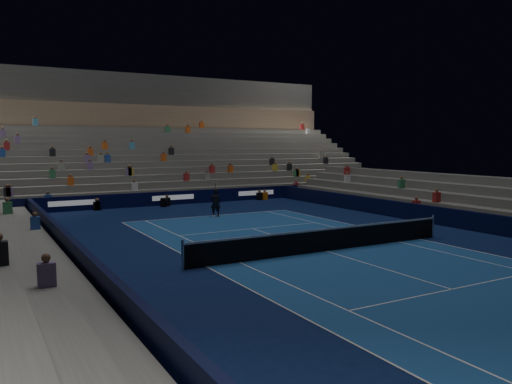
{
  "coord_description": "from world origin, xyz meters",
  "views": [
    {
      "loc": [
        -12.86,
        -16.79,
        4.55
      ],
      "look_at": [
        0.0,
        6.0,
        2.0
      ],
      "focal_mm": 35.54,
      "sensor_mm": 36.0,
      "label": 1
    }
  ],
  "objects": [
    {
      "name": "ground",
      "position": [
        0.0,
        0.0,
        0.0
      ],
      "size": [
        90.0,
        90.0,
        0.0
      ],
      "primitive_type": "plane",
      "color": "#0B1845",
      "rests_on": "ground"
    },
    {
      "name": "court_surface",
      "position": [
        0.0,
        0.0,
        0.01
      ],
      "size": [
        10.97,
        23.77,
        0.01
      ],
      "primitive_type": "cube",
      "color": "#194A8D",
      "rests_on": "ground"
    },
    {
      "name": "sponsor_barrier_far",
      "position": [
        0.0,
        18.5,
        0.5
      ],
      "size": [
        44.0,
        0.25,
        1.0
      ],
      "primitive_type": "cube",
      "color": "black",
      "rests_on": "ground"
    },
    {
      "name": "sponsor_barrier_east",
      "position": [
        9.7,
        0.0,
        0.5
      ],
      "size": [
        0.25,
        37.0,
        1.0
      ],
      "primitive_type": "cube",
      "color": "black",
      "rests_on": "ground"
    },
    {
      "name": "sponsor_barrier_west",
      "position": [
        -9.7,
        0.0,
        0.5
      ],
      "size": [
        0.25,
        37.0,
        1.0
      ],
      "primitive_type": "cube",
      "color": "black",
      "rests_on": "ground"
    },
    {
      "name": "grandstand_main",
      "position": [
        0.0,
        27.9,
        3.38
      ],
      "size": [
        44.0,
        15.2,
        11.2
      ],
      "color": "slate",
      "rests_on": "ground"
    },
    {
      "name": "tennis_net",
      "position": [
        0.0,
        0.0,
        0.5
      ],
      "size": [
        12.9,
        0.1,
        1.1
      ],
      "color": "#B2B2B7",
      "rests_on": "ground"
    },
    {
      "name": "tennis_player",
      "position": [
        0.15,
        11.34,
        0.87
      ],
      "size": [
        0.69,
        0.5,
        1.74
      ],
      "primitive_type": "imported",
      "rotation": [
        0.0,
        0.0,
        3.0
      ],
      "color": "black",
      "rests_on": "ground"
    },
    {
      "name": "broadcast_camera",
      "position": [
        -0.96,
        17.71,
        0.32
      ],
      "size": [
        0.63,
        0.99,
        0.61
      ],
      "color": "black",
      "rests_on": "ground"
    }
  ]
}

